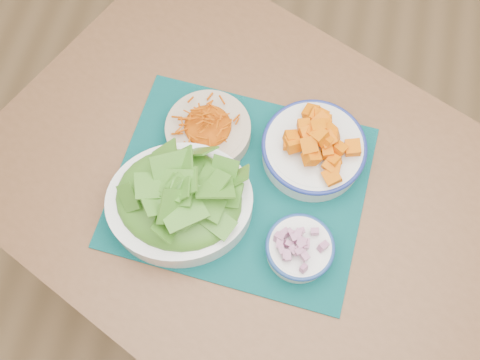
# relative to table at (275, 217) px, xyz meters

# --- Properties ---
(ground) EXTENTS (4.00, 4.00, 0.00)m
(ground) POSITION_rel_table_xyz_m (0.23, 0.01, -0.65)
(ground) COLOR #A57D50
(ground) RESTS_ON ground
(table) EXTENTS (1.40, 1.20, 0.75)m
(table) POSITION_rel_table_xyz_m (0.00, 0.00, 0.00)
(table) COLOR brown
(table) RESTS_ON ground
(placemat) EXTENTS (0.51, 0.43, 0.00)m
(placemat) POSITION_rel_table_xyz_m (-0.08, 0.01, 0.10)
(placemat) COLOR #022F30
(placemat) RESTS_ON table
(carrot_bowl) EXTENTS (0.19, 0.19, 0.07)m
(carrot_bowl) POSITION_rel_table_xyz_m (-0.17, 0.11, 0.14)
(carrot_bowl) COLOR #BEA98D
(carrot_bowl) RESTS_ON placemat
(squash_bowl) EXTENTS (0.25, 0.25, 0.10)m
(squash_bowl) POSITION_rel_table_xyz_m (0.05, 0.11, 0.15)
(squash_bowl) COLOR silver
(squash_bowl) RESTS_ON placemat
(lettuce_bowl) EXTENTS (0.33, 0.30, 0.12)m
(lettuce_bowl) POSITION_rel_table_xyz_m (-0.18, -0.06, 0.16)
(lettuce_bowl) COLOR white
(lettuce_bowl) RESTS_ON placemat
(onion_bowl) EXTENTS (0.13, 0.13, 0.07)m
(onion_bowl) POSITION_rel_table_xyz_m (0.06, -0.09, 0.14)
(onion_bowl) COLOR white
(onion_bowl) RESTS_ON placemat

